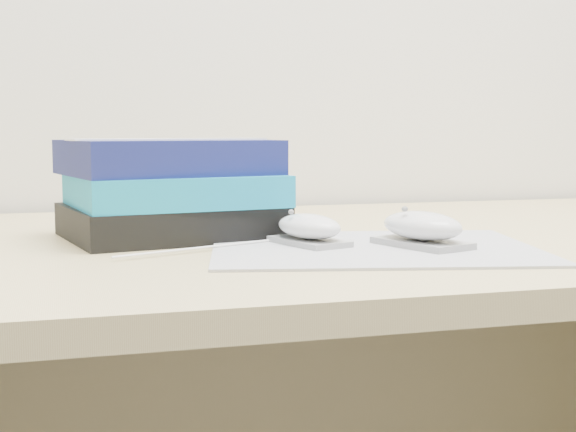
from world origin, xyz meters
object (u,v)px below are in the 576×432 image
object	(u,v)px
desk	(306,392)
pouch	(196,192)
book_stack	(171,189)
mouse_front	(422,229)
mouse_rear	(309,229)

from	to	relation	value
desk	pouch	distance (m)	0.33
desk	book_stack	distance (m)	0.35
pouch	mouse_front	bearing A→B (deg)	-41.71
pouch	desk	bearing A→B (deg)	4.37
mouse_rear	pouch	size ratio (longest dim) A/B	0.81
desk	mouse_rear	size ratio (longest dim) A/B	14.28
mouse_front	book_stack	world-z (taller)	book_stack
desk	book_stack	world-z (taller)	book_stack
desk	book_stack	bearing A→B (deg)	-170.54
mouse_front	pouch	bearing A→B (deg)	138.29
mouse_rear	book_stack	distance (m)	0.20
mouse_rear	book_stack	xyz separation A→B (m)	(-0.14, 0.13, 0.04)
mouse_rear	mouse_front	xyz separation A→B (m)	(0.12, -0.05, 0.00)
desk	pouch	bearing A→B (deg)	-175.63
mouse_front	desk	bearing A→B (deg)	108.59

